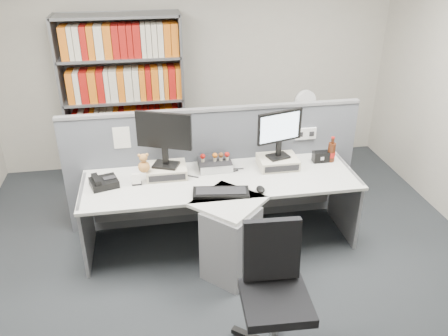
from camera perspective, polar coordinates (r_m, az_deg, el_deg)
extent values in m
plane|color=#2B2F33|center=(4.11, 1.60, -15.69)|extent=(5.50, 5.50, 0.00)
cube|color=#B4AFA1|center=(5.91, -3.55, 12.99)|extent=(5.00, 0.04, 2.70)
cube|color=#595D65|center=(4.77, -1.22, 0.09)|extent=(3.00, 0.05, 1.25)
cube|color=gray|center=(4.51, -1.30, 7.29)|extent=(3.00, 0.07, 0.03)
cube|color=white|center=(4.82, 10.06, 4.25)|extent=(0.22, 0.04, 0.12)
cube|color=white|center=(4.53, -12.58, 3.84)|extent=(0.16, 0.00, 0.22)
cube|color=white|center=(4.52, -7.52, 4.24)|extent=(0.16, 0.00, 0.22)
cube|color=white|center=(4.71, 7.26, 5.21)|extent=(0.16, 0.00, 0.22)
cube|color=silver|center=(4.35, -0.38, -1.51)|extent=(2.60, 0.80, 0.03)
cube|color=silver|center=(4.01, 0.56, -4.21)|extent=(0.74, 0.74, 0.03)
cube|color=gray|center=(4.11, 0.84, -9.36)|extent=(0.57, 0.57, 0.69)
cube|color=gray|center=(4.53, -16.65, -6.60)|extent=(0.03, 0.70, 0.72)
cube|color=gray|center=(4.87, 14.69, -3.79)|extent=(0.03, 0.70, 0.72)
cube|color=gray|center=(4.84, -1.07, -3.18)|extent=(2.50, 0.02, 0.45)
cube|color=beige|center=(4.42, -7.17, -0.31)|extent=(0.38, 0.30, 0.10)
cube|color=black|center=(4.29, -7.05, -1.22)|extent=(0.34, 0.01, 0.06)
cube|color=beige|center=(4.58, 6.67, 0.77)|extent=(0.38, 0.30, 0.10)
cube|color=black|center=(4.46, 7.20, -0.08)|extent=(0.34, 0.01, 0.06)
cube|color=black|center=(4.39, -7.21, 0.39)|extent=(0.28, 0.24, 0.02)
cube|color=black|center=(4.35, -7.28, 1.50)|extent=(0.06, 0.05, 0.19)
cube|color=black|center=(4.25, -7.48, 4.62)|extent=(0.50, 0.23, 0.35)
cube|color=silver|center=(4.23, -7.37, 4.54)|extent=(0.44, 0.18, 0.29)
cube|color=black|center=(4.56, 6.71, 1.44)|extent=(0.24, 0.20, 0.02)
cube|color=black|center=(4.52, 6.77, 2.40)|extent=(0.05, 0.04, 0.17)
cube|color=black|center=(4.43, 6.93, 5.11)|extent=(0.46, 0.16, 0.31)
cube|color=silver|center=(4.41, 6.93, 5.01)|extent=(0.41, 0.12, 0.26)
cube|color=black|center=(4.53, -1.16, 0.52)|extent=(0.32, 0.28, 0.08)
cube|color=silver|center=(4.41, -0.88, -0.28)|extent=(0.32, 0.01, 0.08)
cylinder|color=beige|center=(4.47, -2.65, 0.97)|extent=(0.03, 0.03, 0.03)
sphere|color=#A5140F|center=(4.45, -2.66, 1.46)|extent=(0.05, 0.05, 0.05)
cylinder|color=beige|center=(4.49, -1.13, 1.09)|extent=(0.03, 0.03, 0.03)
sphere|color=orange|center=(4.47, -1.13, 1.58)|extent=(0.05, 0.05, 0.05)
cylinder|color=beige|center=(4.50, -0.37, 1.15)|extent=(0.03, 0.03, 0.03)
sphere|color=#593319|center=(4.48, -0.37, 1.63)|extent=(0.05, 0.05, 0.05)
cylinder|color=beige|center=(4.50, 0.38, 1.20)|extent=(0.03, 0.03, 0.03)
sphere|color=#A5140F|center=(4.49, 0.38, 1.69)|extent=(0.05, 0.05, 0.05)
cube|color=black|center=(4.10, -0.38, -3.03)|extent=(0.52, 0.25, 0.03)
cube|color=black|center=(4.09, -0.38, -2.83)|extent=(0.46, 0.19, 0.01)
ellipsoid|color=black|center=(4.14, 4.55, -2.66)|extent=(0.08, 0.12, 0.05)
cube|color=black|center=(4.35, -14.65, -1.77)|extent=(0.29, 0.28, 0.07)
cube|color=black|center=(4.32, -15.56, -1.35)|extent=(0.11, 0.20, 0.04)
cube|color=black|center=(4.34, -14.01, -1.19)|extent=(0.12, 0.09, 0.01)
cube|color=black|center=(4.32, -10.75, -1.89)|extent=(0.09, 0.05, 0.02)
cube|color=white|center=(4.28, -10.81, -1.37)|extent=(0.08, 0.03, 0.09)
cube|color=white|center=(4.31, -10.81, -1.15)|extent=(0.08, 0.03, 0.09)
sphere|color=#BC7F3E|center=(4.29, -9.88, 0.15)|extent=(0.11, 0.11, 0.11)
sphere|color=#BC7F3E|center=(4.25, -9.98, 1.26)|extent=(0.08, 0.08, 0.08)
sphere|color=#BC7F3E|center=(4.24, -10.47, 1.55)|extent=(0.03, 0.03, 0.03)
sphere|color=#BC7F3E|center=(4.24, -9.54, 1.62)|extent=(0.03, 0.03, 0.03)
cube|color=black|center=(4.75, 11.90, 1.39)|extent=(0.16, 0.09, 0.11)
cylinder|color=#3F190A|center=(4.76, 13.16, 1.91)|extent=(0.08, 0.08, 0.20)
cylinder|color=#A5140F|center=(4.77, 13.13, 1.67)|extent=(0.08, 0.08, 0.05)
cylinder|color=#3F190A|center=(4.71, 13.32, 3.30)|extent=(0.03, 0.03, 0.05)
cylinder|color=#A5140F|center=(4.70, 13.36, 3.67)|extent=(0.04, 0.04, 0.01)
cube|color=slate|center=(5.77, -19.11, 7.55)|extent=(0.03, 0.40, 2.00)
cube|color=slate|center=(5.70, -5.22, 8.73)|extent=(0.03, 0.40, 2.00)
cube|color=slate|center=(5.88, -12.18, 8.79)|extent=(1.40, 0.02, 2.00)
cube|color=slate|center=(6.08, -11.32, -0.56)|extent=(1.38, 0.40, 0.03)
cube|color=slate|center=(5.86, -11.76, 3.76)|extent=(1.38, 0.40, 0.03)
cube|color=slate|center=(5.69, -12.23, 8.39)|extent=(1.38, 0.40, 0.03)
cube|color=slate|center=(5.55, -12.75, 13.27)|extent=(1.38, 0.40, 0.03)
cube|color=slate|center=(5.47, -13.26, 17.94)|extent=(1.38, 0.40, 0.03)
cube|color=#A5140F|center=(5.96, -11.49, 0.96)|extent=(1.24, 0.28, 0.36)
cube|color=orange|center=(5.76, -11.94, 5.43)|extent=(1.24, 0.28, 0.36)
cube|color=beige|center=(5.60, -12.43, 10.18)|extent=(1.24, 0.28, 0.36)
cube|color=white|center=(5.48, -12.97, 15.17)|extent=(1.24, 0.28, 0.36)
cube|color=slate|center=(5.81, 9.45, 1.91)|extent=(0.45, 0.60, 0.70)
cube|color=black|center=(5.48, 10.56, 2.20)|extent=(0.40, 0.02, 0.28)
cube|color=black|center=(5.63, 10.29, -0.76)|extent=(0.40, 0.02, 0.28)
cylinder|color=white|center=(5.67, 9.73, 5.24)|extent=(0.16, 0.16, 0.03)
cylinder|color=white|center=(5.63, 9.80, 6.12)|extent=(0.03, 0.03, 0.16)
cylinder|color=white|center=(5.54, 10.04, 8.11)|extent=(0.27, 0.11, 0.27)
cylinder|color=silver|center=(5.57, 9.94, 8.21)|extent=(0.27, 0.10, 0.27)
cylinder|color=silver|center=(3.54, 6.26, -18.83)|extent=(0.05, 0.05, 0.41)
cube|color=black|center=(3.38, 6.46, -16.14)|extent=(0.50, 0.50, 0.07)
cube|color=black|center=(3.35, 5.91, -10.01)|extent=(0.42, 0.13, 0.48)
cube|color=black|center=(3.82, 6.39, -19.06)|extent=(0.16, 0.31, 0.04)
cylinder|color=black|center=(3.92, 6.57, -17.92)|extent=(0.05, 0.05, 0.03)
cylinder|color=black|center=(3.79, 1.52, -19.66)|extent=(0.05, 0.05, 0.03)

